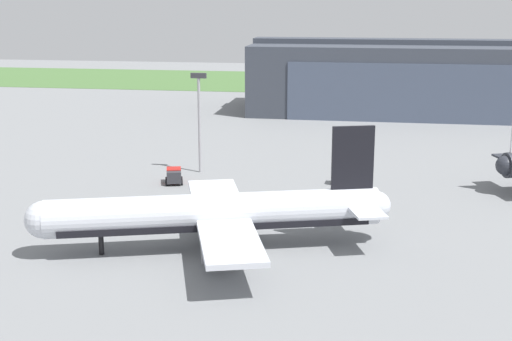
# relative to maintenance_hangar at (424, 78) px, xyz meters

# --- Properties ---
(ground_plane) EXTENTS (440.00, 440.00, 0.00)m
(ground_plane) POSITION_rel_maintenance_hangar_xyz_m (-24.38, -101.29, -8.18)
(ground_plane) COLOR slate
(grass_field_strip) EXTENTS (440.00, 56.00, 0.08)m
(grass_field_strip) POSITION_rel_maintenance_hangar_xyz_m (-24.38, 57.69, -8.14)
(grass_field_strip) COLOR #466C37
(grass_field_strip) RESTS_ON ground_plane
(maintenance_hangar) EXTENTS (80.47, 28.76, 17.27)m
(maintenance_hangar) POSITION_rel_maintenance_hangar_xyz_m (0.00, 0.00, 0.00)
(maintenance_hangar) COLOR #383D47
(maintenance_hangar) RESTS_ON ground_plane
(airliner_near_right) EXTENTS (38.18, 30.21, 13.30)m
(airliner_near_right) POSITION_rel_maintenance_hangar_xyz_m (-28.52, -98.71, -4.17)
(airliner_near_right) COLOR silver
(airliner_near_right) RESTS_ON ground_plane
(stair_truck) EXTENTS (3.62, 2.73, 2.25)m
(stair_truck) POSITION_rel_maintenance_hangar_xyz_m (-15.55, -68.81, -6.88)
(stair_truck) COLOR #2D2D33
(stair_truck) RESTS_ON ground_plane
(pushback_tractor) EXTENTS (3.26, 4.02, 2.19)m
(pushback_tractor) POSITION_rel_maintenance_hangar_xyz_m (-40.51, -72.47, -6.95)
(pushback_tractor) COLOR #2D2D33
(pushback_tractor) RESTS_ON ground_plane
(apron_light_mast) EXTENTS (2.40, 0.50, 15.59)m
(apron_light_mast) POSITION_rel_maintenance_hangar_xyz_m (-38.33, -65.00, 1.18)
(apron_light_mast) COLOR #99999E
(apron_light_mast) RESTS_ON ground_plane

